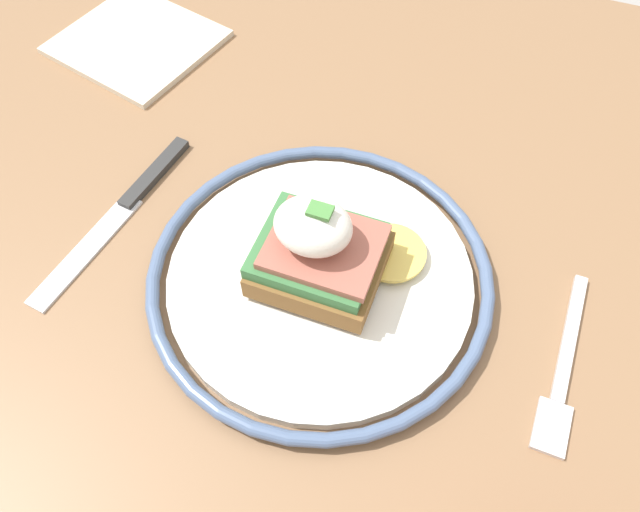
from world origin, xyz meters
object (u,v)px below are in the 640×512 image
object	(u,v)px
plate	(320,276)
fork	(563,369)
knife	(128,203)
sandwich	(320,250)
napkin	(137,42)

from	to	relation	value
plate	fork	xyz separation A→B (m)	(-0.18, 0.01, -0.01)
plate	knife	bearing A→B (deg)	-4.87
plate	sandwich	distance (m)	0.03
fork	napkin	bearing A→B (deg)	-24.59
plate	knife	xyz separation A→B (m)	(0.17, -0.01, -0.01)
sandwich	napkin	xyz separation A→B (m)	(0.27, -0.20, -0.04)
plate	sandwich	world-z (taller)	sandwich
sandwich	plate	bearing A→B (deg)	107.56
sandwich	fork	xyz separation A→B (m)	(-0.18, 0.01, -0.04)
fork	sandwich	bearing A→B (deg)	-3.04
plate	knife	distance (m)	0.17
napkin	fork	bearing A→B (deg)	155.41
plate	sandwich	size ratio (longest dim) A/B	2.23
fork	knife	xyz separation A→B (m)	(0.35, -0.02, 0.00)
plate	fork	distance (m)	0.18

